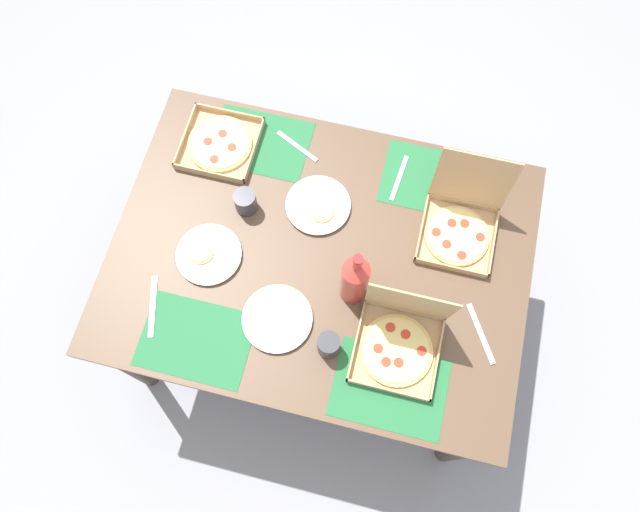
{
  "coord_description": "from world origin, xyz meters",
  "views": [
    {
      "loc": [
        0.17,
        -0.69,
        2.68
      ],
      "look_at": [
        0.0,
        0.0,
        0.76
      ],
      "focal_mm": 33.44,
      "sensor_mm": 36.0,
      "label": 1
    }
  ],
  "objects_px": {
    "plate_far_left": "(208,254)",
    "cup_dark": "(329,345)",
    "plate_middle": "(318,206)",
    "pizza_box_center": "(220,144)",
    "pizza_box_corner_left": "(399,340)",
    "cup_clear_left": "(246,202)",
    "plate_far_right": "(277,319)",
    "soda_bottle": "(355,279)",
    "pizza_box_corner_right": "(460,224)"
  },
  "relations": [
    {
      "from": "plate_far_left",
      "to": "cup_clear_left",
      "type": "distance_m",
      "value": 0.22
    },
    {
      "from": "soda_bottle",
      "to": "pizza_box_corner_left",
      "type": "bearing_deg",
      "value": -36.99
    },
    {
      "from": "plate_far_right",
      "to": "cup_dark",
      "type": "xyz_separation_m",
      "value": [
        0.19,
        -0.05,
        0.04
      ]
    },
    {
      "from": "plate_middle",
      "to": "cup_clear_left",
      "type": "bearing_deg",
      "value": -166.07
    },
    {
      "from": "pizza_box_center",
      "to": "plate_middle",
      "type": "height_order",
      "value": "pizza_box_center"
    },
    {
      "from": "pizza_box_center",
      "to": "plate_middle",
      "type": "bearing_deg",
      "value": -20.68
    },
    {
      "from": "plate_far_left",
      "to": "soda_bottle",
      "type": "height_order",
      "value": "soda_bottle"
    },
    {
      "from": "plate_far_right",
      "to": "soda_bottle",
      "type": "xyz_separation_m",
      "value": [
        0.22,
        0.15,
        0.12
      ]
    },
    {
      "from": "pizza_box_center",
      "to": "plate_middle",
      "type": "xyz_separation_m",
      "value": [
        0.41,
        -0.16,
        -0.0
      ]
    },
    {
      "from": "plate_far_left",
      "to": "plate_middle",
      "type": "bearing_deg",
      "value": 39.83
    },
    {
      "from": "plate_middle",
      "to": "soda_bottle",
      "type": "height_order",
      "value": "soda_bottle"
    },
    {
      "from": "plate_far_right",
      "to": "soda_bottle",
      "type": "bearing_deg",
      "value": 35.05
    },
    {
      "from": "pizza_box_corner_right",
      "to": "plate_far_left",
      "type": "relative_size",
      "value": 1.29
    },
    {
      "from": "pizza_box_corner_left",
      "to": "cup_clear_left",
      "type": "xyz_separation_m",
      "value": [
        -0.62,
        0.35,
        -0.0
      ]
    },
    {
      "from": "pizza_box_center",
      "to": "plate_far_left",
      "type": "distance_m",
      "value": 0.43
    },
    {
      "from": "plate_far_left",
      "to": "plate_middle",
      "type": "distance_m",
      "value": 0.42
    },
    {
      "from": "pizza_box_center",
      "to": "plate_far_right",
      "type": "height_order",
      "value": "pizza_box_center"
    },
    {
      "from": "pizza_box_corner_left",
      "to": "cup_clear_left",
      "type": "relative_size",
      "value": 3.44
    },
    {
      "from": "plate_middle",
      "to": "cup_dark",
      "type": "relative_size",
      "value": 2.35
    },
    {
      "from": "pizza_box_center",
      "to": "cup_clear_left",
      "type": "xyz_separation_m",
      "value": [
        0.17,
        -0.22,
        0.03
      ]
    },
    {
      "from": "pizza_box_corner_right",
      "to": "pizza_box_corner_left",
      "type": "relative_size",
      "value": 0.95
    },
    {
      "from": "plate_middle",
      "to": "soda_bottle",
      "type": "bearing_deg",
      "value": -55.79
    },
    {
      "from": "pizza_box_corner_right",
      "to": "plate_far_left",
      "type": "bearing_deg",
      "value": -159.47
    },
    {
      "from": "pizza_box_corner_right",
      "to": "pizza_box_center",
      "type": "xyz_separation_m",
      "value": [
        -0.91,
        0.12,
        -0.03
      ]
    },
    {
      "from": "plate_far_right",
      "to": "soda_bottle",
      "type": "relative_size",
      "value": 0.72
    },
    {
      "from": "pizza_box_corner_left",
      "to": "cup_clear_left",
      "type": "distance_m",
      "value": 0.71
    },
    {
      "from": "pizza_box_center",
      "to": "cup_dark",
      "type": "relative_size",
      "value": 2.74
    },
    {
      "from": "plate_far_left",
      "to": "soda_bottle",
      "type": "relative_size",
      "value": 0.7
    },
    {
      "from": "pizza_box_center",
      "to": "cup_clear_left",
      "type": "distance_m",
      "value": 0.28
    },
    {
      "from": "pizza_box_corner_left",
      "to": "cup_dark",
      "type": "bearing_deg",
      "value": -161.85
    },
    {
      "from": "plate_far_left",
      "to": "plate_far_right",
      "type": "xyz_separation_m",
      "value": [
        0.29,
        -0.16,
        -0.0
      ]
    },
    {
      "from": "pizza_box_corner_right",
      "to": "cup_clear_left",
      "type": "height_order",
      "value": "pizza_box_corner_right"
    },
    {
      "from": "pizza_box_corner_right",
      "to": "plate_far_left",
      "type": "height_order",
      "value": "pizza_box_corner_right"
    },
    {
      "from": "pizza_box_corner_left",
      "to": "plate_far_right",
      "type": "height_order",
      "value": "pizza_box_corner_left"
    },
    {
      "from": "pizza_box_center",
      "to": "plate_far_right",
      "type": "relative_size",
      "value": 1.16
    },
    {
      "from": "pizza_box_corner_right",
      "to": "pizza_box_corner_left",
      "type": "height_order",
      "value": "pizza_box_corner_left"
    },
    {
      "from": "pizza_box_corner_left",
      "to": "plate_far_left",
      "type": "distance_m",
      "value": 0.71
    },
    {
      "from": "plate_far_right",
      "to": "cup_dark",
      "type": "height_order",
      "value": "cup_dark"
    },
    {
      "from": "plate_far_left",
      "to": "cup_dark",
      "type": "bearing_deg",
      "value": -24.11
    },
    {
      "from": "pizza_box_corner_right",
      "to": "pizza_box_center",
      "type": "bearing_deg",
      "value": 172.48
    },
    {
      "from": "pizza_box_center",
      "to": "pizza_box_corner_left",
      "type": "bearing_deg",
      "value": -36.02
    },
    {
      "from": "pizza_box_corner_right",
      "to": "plate_far_right",
      "type": "distance_m",
      "value": 0.7
    },
    {
      "from": "pizza_box_center",
      "to": "pizza_box_corner_right",
      "type": "bearing_deg",
      "value": -7.52
    },
    {
      "from": "soda_bottle",
      "to": "cup_clear_left",
      "type": "bearing_deg",
      "value": 153.67
    },
    {
      "from": "pizza_box_corner_left",
      "to": "plate_far_right",
      "type": "xyz_separation_m",
      "value": [
        -0.4,
        -0.02,
        -0.04
      ]
    },
    {
      "from": "plate_far_left",
      "to": "cup_dark",
      "type": "height_order",
      "value": "cup_dark"
    },
    {
      "from": "pizza_box_corner_left",
      "to": "pizza_box_center",
      "type": "height_order",
      "value": "pizza_box_corner_left"
    },
    {
      "from": "cup_dark",
      "to": "pizza_box_corner_right",
      "type": "bearing_deg",
      "value": 56.86
    },
    {
      "from": "pizza_box_corner_left",
      "to": "plate_far_left",
      "type": "bearing_deg",
      "value": 168.31
    },
    {
      "from": "pizza_box_corner_right",
      "to": "cup_dark",
      "type": "height_order",
      "value": "pizza_box_corner_right"
    }
  ]
}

